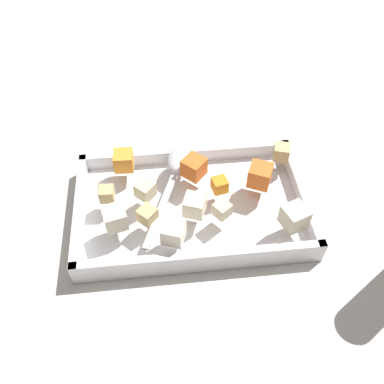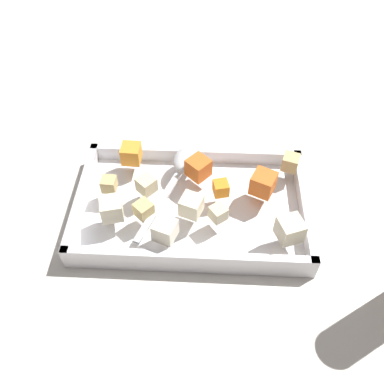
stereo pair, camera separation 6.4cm
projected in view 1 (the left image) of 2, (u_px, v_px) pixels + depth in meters
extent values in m
plane|color=beige|center=(192.00, 208.00, 0.68)|extent=(4.00, 4.00, 0.00)
cube|color=silver|center=(192.00, 210.00, 0.67)|extent=(0.36, 0.22, 0.01)
cube|color=silver|center=(200.00, 259.00, 0.59)|extent=(0.36, 0.01, 0.03)
cube|color=silver|center=(186.00, 155.00, 0.72)|extent=(0.36, 0.01, 0.03)
cube|color=silver|center=(79.00, 211.00, 0.64)|extent=(0.01, 0.22, 0.03)
cube|color=silver|center=(301.00, 193.00, 0.67)|extent=(0.01, 0.22, 0.03)
cube|color=orange|center=(194.00, 167.00, 0.66)|extent=(0.05, 0.05, 0.03)
cube|color=orange|center=(124.00, 161.00, 0.68)|extent=(0.03, 0.03, 0.03)
cube|color=orange|center=(219.00, 182.00, 0.65)|extent=(0.03, 0.03, 0.02)
cube|color=orange|center=(260.00, 175.00, 0.65)|extent=(0.05, 0.05, 0.03)
cube|color=tan|center=(147.00, 215.00, 0.61)|extent=(0.03, 0.03, 0.02)
cube|color=beige|center=(115.00, 218.00, 0.60)|extent=(0.04, 0.04, 0.03)
cube|color=beige|center=(222.00, 210.00, 0.62)|extent=(0.03, 0.03, 0.02)
cube|color=beige|center=(145.00, 189.00, 0.64)|extent=(0.04, 0.04, 0.03)
cube|color=beige|center=(294.00, 217.00, 0.60)|extent=(0.04, 0.04, 0.03)
cube|color=beige|center=(193.00, 205.00, 0.62)|extent=(0.04, 0.04, 0.03)
cube|color=tan|center=(282.00, 152.00, 0.69)|extent=(0.03, 0.03, 0.03)
cube|color=tan|center=(107.00, 194.00, 0.63)|extent=(0.02, 0.02, 0.02)
cube|color=silver|center=(173.00, 233.00, 0.58)|extent=(0.04, 0.04, 0.03)
ellipsoid|color=silver|center=(180.00, 159.00, 0.69)|extent=(0.06, 0.07, 0.02)
cube|color=silver|center=(161.00, 209.00, 0.63)|extent=(0.06, 0.14, 0.01)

